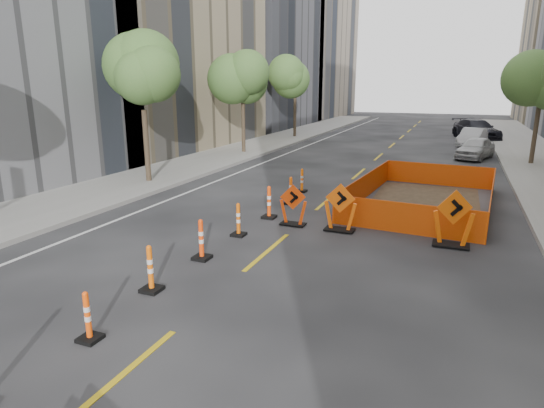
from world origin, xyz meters
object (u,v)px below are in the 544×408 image
at_px(chevron_sign_center, 340,207).
at_px(chevron_sign_right, 454,218).
at_px(parked_car_near, 475,148).
at_px(channelizer_2, 88,316).
at_px(channelizer_5, 238,220).
at_px(channelizer_6, 269,202).
at_px(parked_car_far, 476,129).
at_px(chevron_sign_left, 293,205).
at_px(channelizer_8, 302,180).
at_px(channelizer_3, 150,268).
at_px(parked_car_mid, 472,138).
at_px(channelizer_7, 291,191).
at_px(channelizer_4, 201,239).

relative_size(chevron_sign_center, chevron_sign_right, 0.92).
relative_size(chevron_sign_center, parked_car_near, 0.39).
bearing_deg(channelizer_2, channelizer_5, 91.07).
height_order(channelizer_6, chevron_sign_right, chevron_sign_right).
xyz_separation_m(channelizer_6, chevron_sign_right, (5.77, -0.65, 0.26)).
height_order(channelizer_5, parked_car_far, parked_car_far).
xyz_separation_m(channelizer_6, chevron_sign_left, (1.01, -0.44, 0.11)).
relative_size(channelizer_8, parked_car_near, 0.26).
height_order(channelizer_3, channelizer_6, channelizer_6).
bearing_deg(channelizer_6, channelizer_5, -93.75).
bearing_deg(channelizer_3, parked_car_mid, 76.49).
bearing_deg(chevron_sign_left, parked_car_far, 56.66).
distance_m(channelizer_7, parked_car_mid, 21.41).
bearing_deg(channelizer_8, channelizer_3, -90.07).
xyz_separation_m(channelizer_8, parked_car_near, (6.94, 12.44, 0.16)).
distance_m(chevron_sign_center, parked_car_far, 28.64).
xyz_separation_m(chevron_sign_right, parked_car_near, (0.95, 17.20, -0.16)).
height_order(channelizer_2, channelizer_4, channelizer_4).
relative_size(channelizer_8, chevron_sign_center, 0.66).
xyz_separation_m(channelizer_6, parked_car_near, (6.73, 16.55, 0.10)).
height_order(channelizer_5, chevron_sign_right, chevron_sign_right).
bearing_deg(parked_car_mid, chevron_sign_left, -91.31).
bearing_deg(channelizer_6, chevron_sign_right, -6.41).
distance_m(channelizer_8, chevron_sign_left, 4.71).
bearing_deg(chevron_sign_right, parked_car_near, 64.56).
bearing_deg(chevron_sign_left, channelizer_3, -123.55).
bearing_deg(parked_car_near, channelizer_5, -93.35).
xyz_separation_m(channelizer_2, chevron_sign_center, (2.57, 7.75, 0.29)).
distance_m(channelizer_2, channelizer_7, 10.27).
height_order(channelizer_7, parked_car_mid, parked_car_mid).
height_order(chevron_sign_left, chevron_sign_center, chevron_sign_center).
xyz_separation_m(channelizer_2, chevron_sign_left, (1.03, 7.78, 0.20)).
height_order(channelizer_8, parked_car_near, parked_car_near).
bearing_deg(chevron_sign_right, channelizer_4, -172.11).
distance_m(channelizer_6, chevron_sign_center, 2.60).
xyz_separation_m(chevron_sign_center, chevron_sign_right, (3.22, -0.18, 0.06)).
xyz_separation_m(channelizer_7, parked_car_mid, (6.61, 20.37, 0.15)).
xyz_separation_m(channelizer_4, parked_car_near, (6.91, 20.66, 0.12)).
bearing_deg(channelizer_2, channelizer_8, 90.89).
bearing_deg(channelizer_5, channelizer_6, 86.25).
bearing_deg(chevron_sign_center, channelizer_8, 119.20).
relative_size(channelizer_6, chevron_sign_left, 0.83).
height_order(parked_car_mid, parked_car_far, parked_car_far).
xyz_separation_m(parked_car_near, parked_car_mid, (-0.08, 5.88, 0.01)).
bearing_deg(parked_car_mid, parked_car_near, -76.67).
height_order(channelizer_8, chevron_sign_right, chevron_sign_right).
xyz_separation_m(channelizer_4, channelizer_5, (0.05, 2.05, -0.03)).
xyz_separation_m(channelizer_2, parked_car_near, (6.75, 24.76, 0.19)).
relative_size(channelizer_5, parked_car_far, 0.18).
relative_size(channelizer_5, chevron_sign_left, 0.75).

